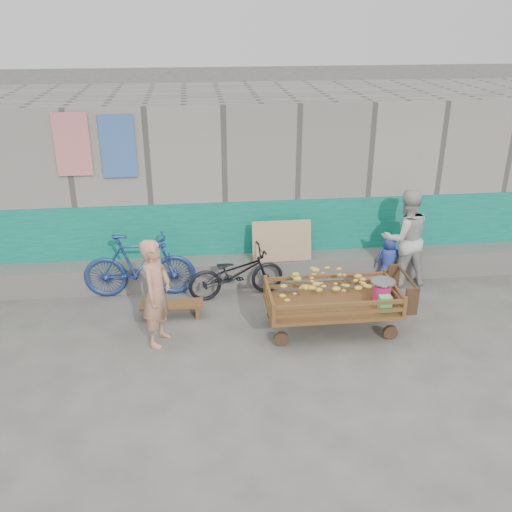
{
  "coord_description": "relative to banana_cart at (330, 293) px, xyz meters",
  "views": [
    {
      "loc": [
        -1.13,
        -6.57,
        4.46
      ],
      "look_at": [
        -0.25,
        1.2,
        1.0
      ],
      "focal_mm": 40.0,
      "sensor_mm": 36.0,
      "label": 1
    }
  ],
  "objects": [
    {
      "name": "vendor_man",
      "position": [
        -2.49,
        -0.06,
        0.19
      ],
      "size": [
        0.56,
        0.67,
        1.59
      ],
      "primitive_type": "imported",
      "rotation": [
        0.0,
        0.0,
        1.21
      ],
      "color": "tan",
      "rests_on": "ground"
    },
    {
      "name": "woman",
      "position": [
        1.6,
        1.38,
        0.24
      ],
      "size": [
        0.87,
        0.71,
        1.7
      ],
      "primitive_type": "imported",
      "rotation": [
        0.0,
        0.0,
        3.22
      ],
      "color": "beige",
      "rests_on": "ground"
    },
    {
      "name": "ground",
      "position": [
        -0.77,
        -0.62,
        -0.61
      ],
      "size": [
        80.0,
        80.0,
        0.0
      ],
      "primitive_type": "plane",
      "color": "#4E4C48",
      "rests_on": "ground"
    },
    {
      "name": "bicycle_dark",
      "position": [
        -1.27,
        1.23,
        -0.19
      ],
      "size": [
        1.68,
        0.83,
        0.84
      ],
      "primitive_type": "imported",
      "rotation": [
        0.0,
        0.0,
        1.75
      ],
      "color": "black",
      "rests_on": "ground"
    },
    {
      "name": "child",
      "position": [
        1.35,
        1.37,
        -0.15
      ],
      "size": [
        0.5,
        0.38,
        0.92
      ],
      "primitive_type": "imported",
      "rotation": [
        0.0,
        0.0,
        2.94
      ],
      "color": "#2B3C9C",
      "rests_on": "ground"
    },
    {
      "name": "bench",
      "position": [
        -2.32,
        0.64,
        -0.43
      ],
      "size": [
        0.97,
        0.29,
        0.24
      ],
      "color": "brown",
      "rests_on": "ground"
    },
    {
      "name": "building_wall",
      "position": [
        -0.77,
        3.43,
        0.86
      ],
      "size": [
        12.0,
        3.5,
        3.0
      ],
      "color": "gray",
      "rests_on": "ground"
    },
    {
      "name": "banana_cart",
      "position": [
        0.0,
        0.0,
        0.0
      ],
      "size": [
        2.1,
        0.96,
        0.9
      ],
      "color": "brown",
      "rests_on": "ground"
    },
    {
      "name": "bicycle_blue",
      "position": [
        -2.85,
        1.43,
        -0.06
      ],
      "size": [
        1.84,
        0.57,
        1.1
      ],
      "primitive_type": "imported",
      "rotation": [
        0.0,
        0.0,
        1.54
      ],
      "color": "navy",
      "rests_on": "ground"
    }
  ]
}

